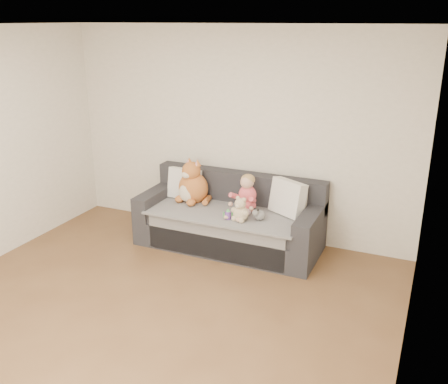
# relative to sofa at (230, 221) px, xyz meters

# --- Properties ---
(room_shell) EXTENTS (5.00, 5.00, 5.00)m
(room_shell) POSITION_rel_sofa_xyz_m (-0.10, -1.64, 0.99)
(room_shell) COLOR brown
(room_shell) RESTS_ON ground
(sofa) EXTENTS (2.20, 0.94, 0.85)m
(sofa) POSITION_rel_sofa_xyz_m (0.00, 0.00, 0.00)
(sofa) COLOR #242428
(sofa) RESTS_ON ground
(cushion_left) EXTENTS (0.44, 0.22, 0.40)m
(cushion_left) POSITION_rel_sofa_xyz_m (-0.69, 0.12, 0.36)
(cushion_left) COLOR silver
(cushion_left) RESTS_ON sofa
(cushion_right_back) EXTENTS (0.41, 0.22, 0.37)m
(cushion_right_back) POSITION_rel_sofa_xyz_m (0.69, 0.21, 0.34)
(cushion_right_back) COLOR silver
(cushion_right_back) RESTS_ON sofa
(cushion_right_front) EXTENTS (0.49, 0.38, 0.42)m
(cushion_right_front) POSITION_rel_sofa_xyz_m (0.68, 0.12, 0.37)
(cushion_right_front) COLOR silver
(cushion_right_front) RESTS_ON sofa
(toddler) EXTENTS (0.33, 0.48, 0.47)m
(toddler) POSITION_rel_sofa_xyz_m (0.21, -0.04, 0.36)
(toddler) COLOR #E75162
(toddler) RESTS_ON sofa
(plush_cat) EXTENTS (0.45, 0.40, 0.58)m
(plush_cat) POSITION_rel_sofa_xyz_m (-0.54, 0.05, 0.38)
(plush_cat) COLOR #B77428
(plush_cat) RESTS_ON sofa
(teddy_bear) EXTENTS (0.23, 0.18, 0.29)m
(teddy_bear) POSITION_rel_sofa_xyz_m (0.25, -0.29, 0.28)
(teddy_bear) COLOR #CFB98F
(teddy_bear) RESTS_ON sofa
(plush_cow) EXTENTS (0.13, 0.19, 0.15)m
(plush_cow) POSITION_rel_sofa_xyz_m (0.44, -0.19, 0.23)
(plush_cow) COLOR white
(plush_cow) RESTS_ON sofa
(sippy_cup) EXTENTS (0.11, 0.09, 0.12)m
(sippy_cup) POSITION_rel_sofa_xyz_m (0.10, -0.31, 0.23)
(sippy_cup) COLOR #6B3BA3
(sippy_cup) RESTS_ON sofa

